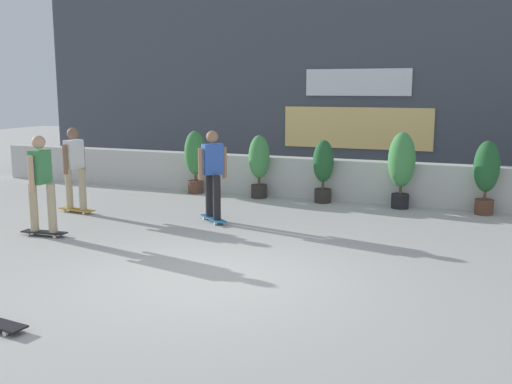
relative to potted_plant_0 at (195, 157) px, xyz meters
The scene contains 11 objects.
ground_plane 6.45m from the potted_plant_0, 60.28° to the right, with size 48.00×48.00×0.00m, color #B2AFA8.
planter_wall 3.22m from the potted_plant_0, ahead, with size 18.00×0.40×0.90m, color beige.
building_backdrop 5.96m from the potted_plant_0, 54.55° to the left, with size 20.00×2.08×6.50m.
potted_plant_0 is the anchor object (origin of this frame).
potted_plant_1 1.62m from the potted_plant_0, ahead, with size 0.47×0.47×1.42m.
potted_plant_2 3.10m from the potted_plant_0, ahead, with size 0.45×0.45×1.36m.
potted_plant_3 4.76m from the potted_plant_0, ahead, with size 0.55×0.55×1.58m.
potted_plant_4 6.39m from the potted_plant_0, ahead, with size 0.49×0.49×1.46m.
skater_far_right 3.10m from the potted_plant_0, 112.27° to the right, with size 0.82×0.56×1.70m.
skater_foreground 4.64m from the potted_plant_0, 95.66° to the right, with size 0.81×0.56×1.70m.
skater_mid_plaza 3.11m from the potted_plant_0, 56.37° to the right, with size 0.74×0.67×1.70m.
Camera 1 is at (3.32, -6.75, 2.47)m, focal length 41.64 mm.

